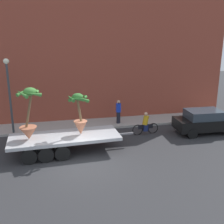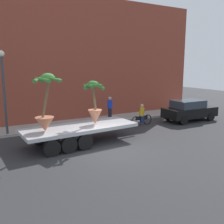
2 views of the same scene
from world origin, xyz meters
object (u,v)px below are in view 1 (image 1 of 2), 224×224
object	(u,v)px
street_lamp	(9,86)
pedestrian_near_gate	(118,111)
cyclist	(146,124)
parked_car	(205,121)
potted_palm_middle	(79,115)
flatbed_trailer	(60,140)
potted_palm_rear	(29,118)

from	to	relation	value
street_lamp	pedestrian_near_gate	bearing A→B (deg)	3.24
cyclist	parked_car	distance (m)	4.03
potted_palm_middle	cyclist	xyz separation A→B (m)	(4.48, 1.73, -1.47)
parked_car	pedestrian_near_gate	world-z (taller)	pedestrian_near_gate
cyclist	street_lamp	world-z (taller)	street_lamp
flatbed_trailer	street_lamp	distance (m)	5.20
flatbed_trailer	parked_car	size ratio (longest dim) A/B	1.70
flatbed_trailer	pedestrian_near_gate	world-z (taller)	pedestrian_near_gate
cyclist	street_lamp	bearing A→B (deg)	168.32
potted_palm_rear	cyclist	xyz separation A→B (m)	(7.15, 1.85, -1.51)
potted_palm_rear	pedestrian_near_gate	distance (m)	7.17
pedestrian_near_gate	street_lamp	distance (m)	7.56
parked_car	potted_palm_middle	bearing A→B (deg)	-172.31
potted_palm_rear	flatbed_trailer	bearing A→B (deg)	3.62
potted_palm_rear	street_lamp	xyz separation A→B (m)	(-1.39, 3.62, 1.05)
flatbed_trailer	parked_car	bearing A→B (deg)	6.94
potted_palm_middle	parked_car	world-z (taller)	potted_palm_middle
potted_palm_middle	cyclist	size ratio (longest dim) A/B	1.29
potted_palm_middle	cyclist	world-z (taller)	potted_palm_middle
potted_palm_rear	parked_car	distance (m)	11.28
pedestrian_near_gate	flatbed_trailer	bearing A→B (deg)	-137.50
flatbed_trailer	potted_palm_rear	distance (m)	2.10
pedestrian_near_gate	potted_palm_rear	bearing A→B (deg)	-145.38
cyclist	pedestrian_near_gate	size ratio (longest dim) A/B	1.08
cyclist	pedestrian_near_gate	world-z (taller)	pedestrian_near_gate
parked_car	street_lamp	distance (m)	12.96
parked_car	cyclist	bearing A→B (deg)	171.63
pedestrian_near_gate	street_lamp	xyz separation A→B (m)	(-7.22, -0.41, 2.19)
potted_palm_rear	potted_palm_middle	bearing A→B (deg)	2.63
potted_palm_middle	potted_palm_rear	bearing A→B (deg)	-177.37
flatbed_trailer	parked_car	distance (m)	9.66
potted_palm_rear	potted_palm_middle	world-z (taller)	potted_palm_rear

